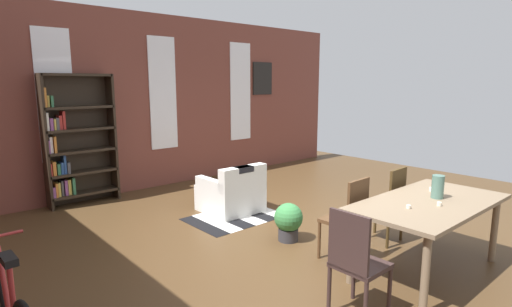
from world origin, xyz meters
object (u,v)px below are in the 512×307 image
at_px(dining_table, 429,209).
at_px(armchair_white, 232,194).
at_px(vase_on_table, 438,187).
at_px(dining_chair_far_right, 388,202).
at_px(dining_chair_far_left, 349,217).
at_px(dining_chair_head_left, 356,260).
at_px(potted_plant_by_shelf, 288,220).
at_px(bookshelf_tall, 75,142).

relative_size(dining_table, armchair_white, 2.24).
xyz_separation_m(vase_on_table, dining_chair_far_right, (0.26, 0.70, -0.38)).
bearing_deg(dining_table, dining_chair_far_right, 59.61).
relative_size(vase_on_table, dining_chair_far_left, 0.26).
bearing_deg(dining_chair_far_left, dining_chair_head_left, -141.24).
height_order(vase_on_table, armchair_white, vase_on_table).
relative_size(dining_table, dining_chair_head_left, 1.90).
distance_m(vase_on_table, potted_plant_by_shelf, 1.78).
bearing_deg(dining_chair_head_left, armchair_white, 71.37).
distance_m(dining_chair_far_left, potted_plant_by_shelf, 0.88).
bearing_deg(armchair_white, dining_chair_far_right, -72.52).
bearing_deg(dining_table, bookshelf_tall, 111.56).
xyz_separation_m(dining_table, dining_chair_far_right, (0.41, 0.70, -0.17)).
bearing_deg(dining_chair_head_left, vase_on_table, 0.03).
bearing_deg(dining_chair_far_right, vase_on_table, -110.01).
relative_size(dining_table, dining_chair_far_left, 1.90).
distance_m(bookshelf_tall, armchair_white, 2.67).
distance_m(vase_on_table, bookshelf_tall, 5.32).
height_order(dining_chair_head_left, potted_plant_by_shelf, dining_chair_head_left).
relative_size(dining_chair_head_left, armchair_white, 1.18).
bearing_deg(armchair_white, dining_chair_head_left, -108.63).
distance_m(dining_chair_far_right, dining_chair_far_left, 0.81).
bearing_deg(armchair_white, dining_chair_far_left, -92.91).
bearing_deg(potted_plant_by_shelf, dining_table, -72.67).
bearing_deg(potted_plant_by_shelf, dining_chair_far_right, -43.26).
bearing_deg(dining_chair_far_left, dining_table, -60.08).
relative_size(bookshelf_tall, potted_plant_by_shelf, 4.35).
bearing_deg(dining_table, armchair_white, 95.66).
xyz_separation_m(dining_chair_far_right, armchair_white, (-0.70, 2.23, -0.23)).
relative_size(dining_chair_head_left, bookshelf_tall, 0.45).
height_order(vase_on_table, dining_chair_far_right, vase_on_table).
xyz_separation_m(vase_on_table, armchair_white, (-0.45, 2.93, -0.61)).
height_order(bookshelf_tall, armchair_white, bookshelf_tall).
height_order(armchair_white, potted_plant_by_shelf, armchair_white).
xyz_separation_m(dining_table, dining_chair_far_left, (-0.40, 0.70, -0.17)).
height_order(dining_table, dining_chair_far_left, dining_chair_far_left).
height_order(dining_chair_far_right, armchair_white, dining_chair_far_right).
bearing_deg(armchair_white, potted_plant_by_shelf, -97.81).
bearing_deg(dining_chair_far_right, dining_chair_head_left, -157.43).
bearing_deg(dining_chair_far_left, bookshelf_tall, 110.05).
distance_m(dining_chair_far_left, bookshelf_tall, 4.49).
bearing_deg(dining_table, dining_chair_far_left, 119.92).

